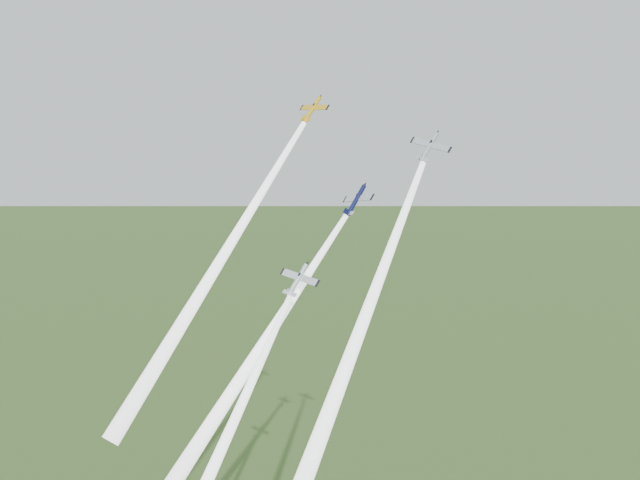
{
  "coord_description": "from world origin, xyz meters",
  "views": [
    {
      "loc": [
        81.6,
        -106.26,
        112.16
      ],
      "look_at": [
        0.0,
        -6.0,
        92.0
      ],
      "focal_mm": 45.0,
      "sensor_mm": 36.0,
      "label": 1
    }
  ],
  "objects_px": {
    "plane_navy": "(356,200)",
    "plane_silver_right": "(429,146)",
    "plane_silver_low": "(298,280)",
    "plane_yellow": "(313,109)"
  },
  "relations": [
    {
      "from": "plane_silver_right",
      "to": "plane_silver_low",
      "type": "height_order",
      "value": "plane_silver_right"
    },
    {
      "from": "plane_navy",
      "to": "plane_silver_right",
      "type": "xyz_separation_m",
      "value": [
        15.83,
        -2.53,
        9.56
      ]
    },
    {
      "from": "plane_yellow",
      "to": "plane_navy",
      "type": "xyz_separation_m",
      "value": [
        10.55,
        -1.11,
        -15.42
      ]
    },
    {
      "from": "plane_yellow",
      "to": "plane_silver_low",
      "type": "height_order",
      "value": "plane_yellow"
    },
    {
      "from": "plane_navy",
      "to": "plane_silver_low",
      "type": "height_order",
      "value": "plane_navy"
    },
    {
      "from": "plane_yellow",
      "to": "plane_silver_right",
      "type": "relative_size",
      "value": 1.01
    },
    {
      "from": "plane_navy",
      "to": "plane_silver_right",
      "type": "distance_m",
      "value": 18.66
    },
    {
      "from": "plane_navy",
      "to": "plane_silver_low",
      "type": "xyz_separation_m",
      "value": [
        -0.78,
        -14.46,
        -11.63
      ]
    },
    {
      "from": "plane_yellow",
      "to": "plane_navy",
      "type": "relative_size",
      "value": 0.88
    },
    {
      "from": "plane_silver_low",
      "to": "plane_silver_right",
      "type": "bearing_deg",
      "value": 31.49
    }
  ]
}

